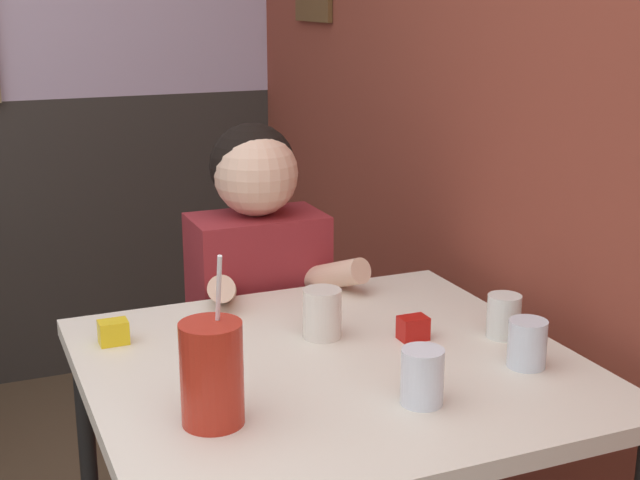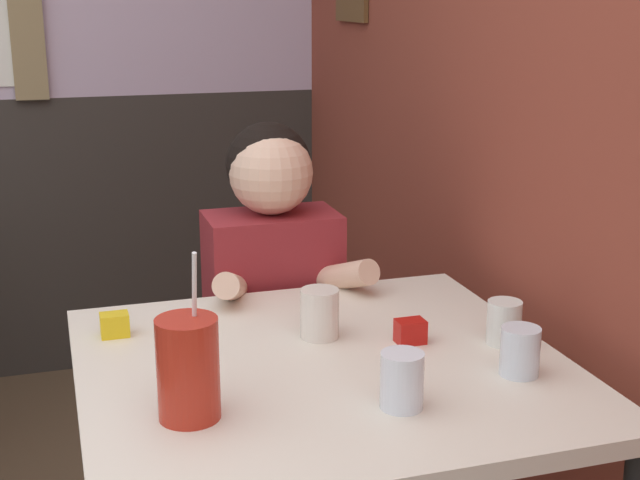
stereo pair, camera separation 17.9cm
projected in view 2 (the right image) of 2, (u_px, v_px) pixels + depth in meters
name	position (u px, v px, depth m)	size (l,w,h in m)	color
brick_wall_right	(444.00, 42.00, 2.48)	(0.08, 4.38, 2.70)	brown
main_table	(323.00, 394.00, 1.79)	(0.95, 0.91, 0.78)	beige
person_seated	(273.00, 327.00, 2.36)	(0.42, 0.41, 1.17)	maroon
cocktail_pitcher	(188.00, 369.00, 1.51)	(0.11, 0.11, 0.30)	#B22819
glass_near_pitcher	(402.00, 380.00, 1.56)	(0.08, 0.08, 0.10)	silver
glass_center	(504.00, 322.00, 1.85)	(0.07, 0.07, 0.09)	silver
glass_far_side	(320.00, 313.00, 1.88)	(0.08, 0.08, 0.11)	silver
glass_by_brick	(520.00, 351.00, 1.70)	(0.08, 0.08, 0.09)	silver
condiment_ketchup	(410.00, 331.00, 1.86)	(0.06, 0.04, 0.05)	#B7140F
condiment_mustard	(115.00, 325.00, 1.89)	(0.06, 0.04, 0.05)	yellow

